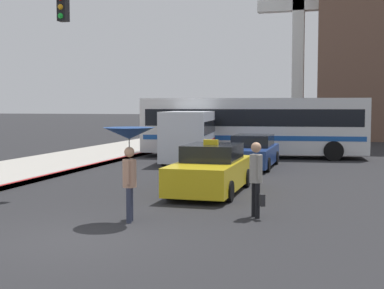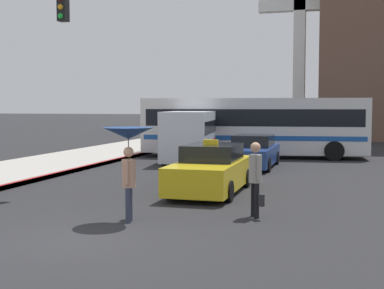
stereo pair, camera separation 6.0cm
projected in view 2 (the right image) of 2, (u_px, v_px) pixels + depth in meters
The scene contains 9 objects.
ground_plane at pixel (77, 238), 10.78m from camera, with size 300.00×300.00×0.00m, color #262628.
taxi at pixel (211, 170), 16.41m from camera, with size 1.91×4.56×1.64m.
sedan_red at pixel (253, 152), 23.14m from camera, with size 1.91×4.72×1.40m.
ambulance_van at pixel (191, 134), 25.43m from camera, with size 2.63×5.74×2.40m.
city_bus at pixel (253, 124), 27.69m from camera, with size 11.61×3.66×3.05m.
pedestrian_with_umbrella at pixel (128, 144), 12.15m from camera, with size 1.17×1.17×2.18m.
pedestrian_man at pixel (255, 174), 12.69m from camera, with size 0.48×0.53×1.81m.
traffic_light at pixel (18, 53), 16.34m from camera, with size 2.76×0.38×6.27m.
monument_cross at pixel (300, 34), 42.09m from camera, with size 6.45×0.90×14.67m.
Camera 2 is at (5.10, -9.59, 2.67)m, focal length 50.00 mm.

